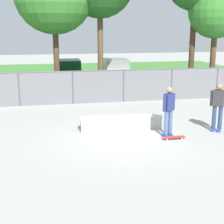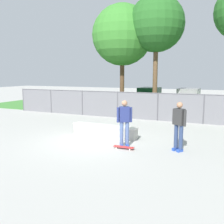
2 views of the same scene
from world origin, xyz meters
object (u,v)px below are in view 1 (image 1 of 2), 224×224
at_px(car_green, 69,72).
at_px(car_white, 116,71).
at_px(skateboarder, 169,109).
at_px(tree_far, 216,11).
at_px(skateboard, 174,137).
at_px(concrete_ledge, 121,123).
at_px(bystander, 218,105).

bearing_deg(car_green, car_white, -0.35).
distance_m(skateboarder, tree_far, 9.63).
bearing_deg(tree_far, skateboarder, -126.47).
height_order(skateboard, car_green, car_green).
bearing_deg(concrete_ledge, car_white, 79.00).
height_order(skateboard, tree_far, tree_far).
height_order(car_green, bystander, bystander).
relative_size(car_white, bystander, 2.34).
bearing_deg(skateboarder, car_green, 101.60).
distance_m(concrete_ledge, tree_far, 10.01).
height_order(concrete_ledge, car_green, car_green).
bearing_deg(car_white, car_green, 179.65).
xyz_separation_m(concrete_ledge, car_green, (-1.14, 11.34, 0.58)).
bearing_deg(concrete_ledge, bystander, -15.19).
bearing_deg(tree_far, car_green, 145.53).
height_order(concrete_ledge, skateboarder, skateboarder).
relative_size(skateboarder, tree_far, 0.29).
bearing_deg(car_green, bystander, -69.46).
bearing_deg(skateboarder, car_white, 86.53).
distance_m(skateboarder, bystander, 2.04).
relative_size(concrete_ledge, car_white, 0.74).
bearing_deg(skateboard, car_white, 87.07).
distance_m(tree_far, car_white, 8.02).
bearing_deg(car_green, tree_far, -34.47).
height_order(skateboarder, tree_far, tree_far).
xyz_separation_m(skateboarder, car_white, (0.76, 12.53, -0.17)).
relative_size(car_green, car_white, 1.00).
bearing_deg(car_white, bystander, -84.11).
relative_size(skateboard, car_green, 0.19).
relative_size(concrete_ledge, bystander, 1.73).
distance_m(skateboarder, car_white, 12.55).
distance_m(skateboard, car_green, 13.16).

